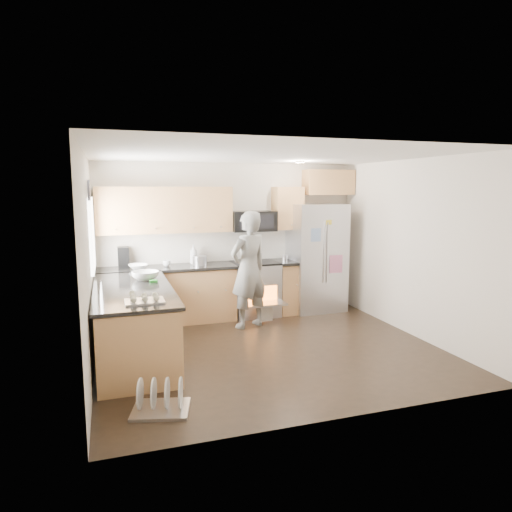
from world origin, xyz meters
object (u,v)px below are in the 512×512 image
object	(u,v)px
dish_rack	(161,402)
person	(249,270)
stove_range	(255,276)
refrigerator	(316,257)

from	to	relation	value
dish_rack	person	bearing A→B (deg)	55.47
stove_range	dish_rack	xyz separation A→B (m)	(-1.95, -3.01, -0.59)
person	dish_rack	bearing A→B (deg)	33.48
refrigerator	dish_rack	world-z (taller)	refrigerator
refrigerator	person	distance (m)	1.58
refrigerator	person	world-z (taller)	refrigerator
refrigerator	dish_rack	size ratio (longest dim) A/B	2.97
stove_range	refrigerator	xyz separation A→B (m)	(1.15, 0.01, 0.28)
stove_range	dish_rack	bearing A→B (deg)	-122.94
stove_range	refrigerator	bearing A→B (deg)	0.36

